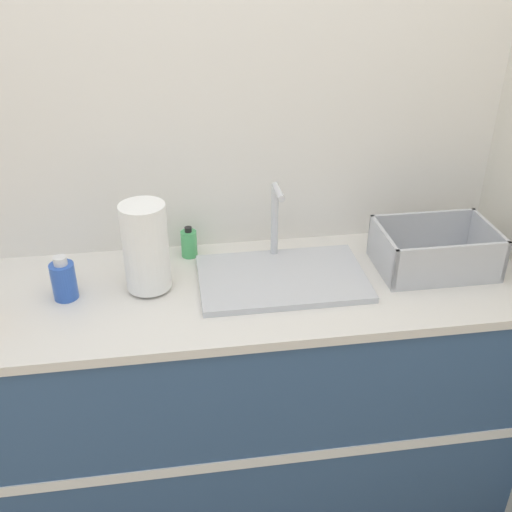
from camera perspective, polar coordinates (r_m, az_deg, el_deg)
The scene contains 7 objects.
wall_back at distance 2.01m, azimuth -3.21°, elevation 11.54°, with size 4.28×0.06×2.60m.
counter_cabinet at distance 2.16m, azimuth -1.72°, elevation -13.08°, with size 1.90×0.60×0.91m.
sink at distance 1.91m, azimuth 2.46°, elevation -1.78°, with size 0.53×0.34×0.28m.
paper_towel_roll at distance 1.83m, azimuth -10.46°, elevation 0.79°, with size 0.14×0.14×0.29m.
dish_rack at distance 2.04m, azimuth 16.60°, elevation 0.22°, with size 0.37×0.25×0.15m.
bottle_blue at distance 1.89m, azimuth -17.84°, elevation -2.18°, with size 0.07×0.07×0.14m.
soap_dispenser at distance 2.04m, azimuth -6.40°, elevation 1.21°, with size 0.05×0.05×0.11m.
Camera 1 is at (-0.17, -1.29, 1.92)m, focal length 42.00 mm.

